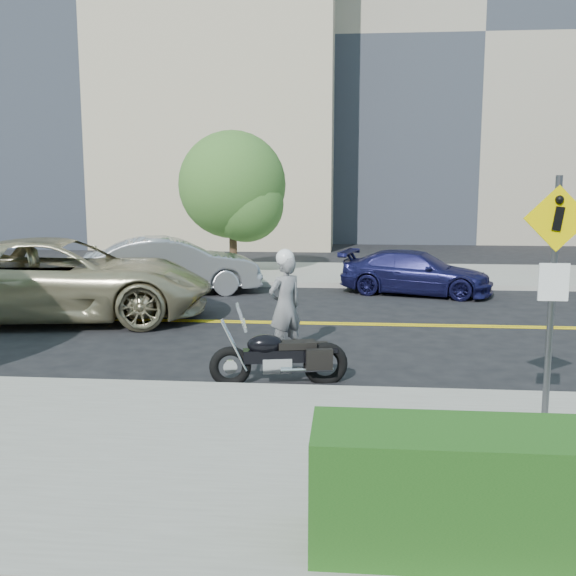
{
  "coord_description": "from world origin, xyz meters",
  "views": [
    {
      "loc": [
        1.77,
        -14.45,
        3.08
      ],
      "look_at": [
        0.71,
        -2.66,
        1.2
      ],
      "focal_mm": 42.0,
      "sensor_mm": 36.0,
      "label": 1
    }
  ],
  "objects_px": {
    "parked_car_blue": "(416,273)",
    "pedestrian_sign": "(553,277)",
    "motorcycle": "(280,344)",
    "motorcyclist": "(285,303)",
    "parked_car_silver": "(173,266)",
    "suv": "(62,279)"
  },
  "relations": [
    {
      "from": "motorcyclist",
      "to": "parked_car_blue",
      "type": "bearing_deg",
      "value": -152.64
    },
    {
      "from": "parked_car_blue",
      "to": "parked_car_silver",
      "type": "bearing_deg",
      "value": 109.98
    },
    {
      "from": "motorcyclist",
      "to": "motorcycle",
      "type": "height_order",
      "value": "motorcyclist"
    },
    {
      "from": "parked_car_blue",
      "to": "pedestrian_sign",
      "type": "bearing_deg",
      "value": -161.57
    },
    {
      "from": "motorcyclist",
      "to": "suv",
      "type": "relative_size",
      "value": 0.29
    },
    {
      "from": "suv",
      "to": "parked_car_silver",
      "type": "distance_m",
      "value": 4.02
    },
    {
      "from": "suv",
      "to": "parked_car_silver",
      "type": "xyz_separation_m",
      "value": [
        1.54,
        3.71,
        -0.14
      ]
    },
    {
      "from": "motorcyclist",
      "to": "parked_car_silver",
      "type": "xyz_separation_m",
      "value": [
        -3.72,
        6.41,
        -0.17
      ]
    },
    {
      "from": "suv",
      "to": "parked_car_silver",
      "type": "bearing_deg",
      "value": -32.77
    },
    {
      "from": "suv",
      "to": "parked_car_blue",
      "type": "xyz_separation_m",
      "value": [
        8.22,
        4.25,
        -0.32
      ]
    },
    {
      "from": "parked_car_silver",
      "to": "pedestrian_sign",
      "type": "bearing_deg",
      "value": -163.02
    },
    {
      "from": "pedestrian_sign",
      "to": "motorcycle",
      "type": "xyz_separation_m",
      "value": [
        -3.45,
        1.82,
        -1.34
      ]
    },
    {
      "from": "pedestrian_sign",
      "to": "motorcyclist",
      "type": "xyz_separation_m",
      "value": [
        -3.53,
        3.49,
        -1.01
      ]
    },
    {
      "from": "parked_car_silver",
      "to": "suv",
      "type": "bearing_deg",
      "value": 138.25
    },
    {
      "from": "motorcyclist",
      "to": "motorcycle",
      "type": "relative_size",
      "value": 0.94
    },
    {
      "from": "pedestrian_sign",
      "to": "suv",
      "type": "height_order",
      "value": "pedestrian_sign"
    },
    {
      "from": "motorcycle",
      "to": "parked_car_silver",
      "type": "relative_size",
      "value": 0.43
    },
    {
      "from": "suv",
      "to": "motorcyclist",
      "type": "bearing_deg",
      "value": -127.42
    },
    {
      "from": "motorcycle",
      "to": "parked_car_blue",
      "type": "height_order",
      "value": "motorcycle"
    },
    {
      "from": "pedestrian_sign",
      "to": "parked_car_blue",
      "type": "bearing_deg",
      "value": 93.1
    },
    {
      "from": "motorcycle",
      "to": "parked_car_silver",
      "type": "distance_m",
      "value": 8.93
    },
    {
      "from": "motorcyclist",
      "to": "parked_car_silver",
      "type": "relative_size",
      "value": 0.4
    }
  ]
}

